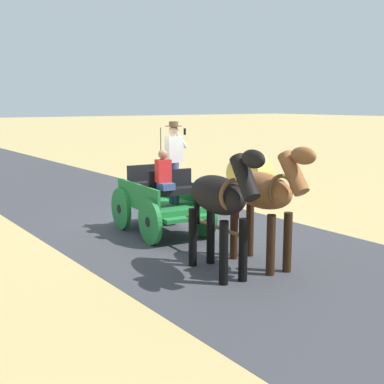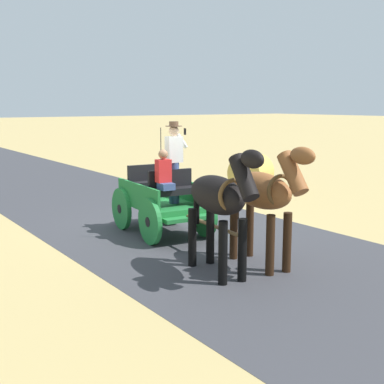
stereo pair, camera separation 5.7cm
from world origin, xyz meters
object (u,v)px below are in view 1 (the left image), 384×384
at_px(horse_near_side, 265,194).
at_px(horse_off_side, 221,198).
at_px(horse_drawn_carriage, 163,198).
at_px(hay_bale, 250,172).

bearing_deg(horse_near_side, horse_off_side, -4.93).
xyz_separation_m(horse_drawn_carriage, hay_bale, (-5.49, -3.33, -0.22)).
relative_size(horse_near_side, horse_off_side, 1.00).
height_order(horse_drawn_carriage, horse_near_side, horse_drawn_carriage).
height_order(horse_near_side, horse_off_side, same).
height_order(horse_near_side, hay_bale, horse_near_side).
relative_size(horse_near_side, hay_bale, 1.84).
bearing_deg(horse_near_side, horse_drawn_carriage, -86.40).
height_order(horse_drawn_carriage, hay_bale, horse_drawn_carriage).
bearing_deg(hay_bale, horse_near_side, 50.32).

